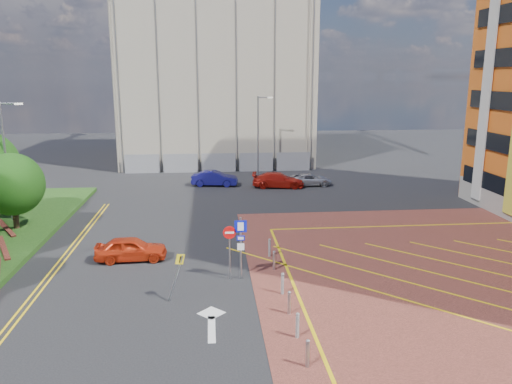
{
  "coord_description": "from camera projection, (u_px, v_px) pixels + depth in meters",
  "views": [
    {
      "loc": [
        -0.93,
        -22.31,
        9.86
      ],
      "look_at": [
        1.43,
        2.88,
        4.01
      ],
      "focal_mm": 35.0,
      "sensor_mm": 36.0,
      "label": 1
    }
  ],
  "objects": [
    {
      "name": "car_red_left",
      "position": [
        131.0,
        249.0,
        27.38
      ],
      "size": [
        3.94,
        1.72,
        1.32
      ],
      "primitive_type": "imported",
      "rotation": [
        0.0,
        0.0,
        1.61
      ],
      "color": "red",
      "rests_on": "ground"
    },
    {
      "name": "lamp_left_far",
      "position": [
        7.0,
        157.0,
        33.22
      ],
      "size": [
        1.53,
        0.16,
        8.0
      ],
      "color": "#9EA0A8",
      "rests_on": "grass_bed"
    },
    {
      "name": "construction_fence",
      "position": [
        228.0,
        162.0,
        52.91
      ],
      "size": [
        21.6,
        0.06,
        2.0
      ],
      "primitive_type": "cube",
      "color": "gray",
      "rests_on": "ground"
    },
    {
      "name": "car_silver_back",
      "position": [
        310.0,
        180.0,
        46.29
      ],
      "size": [
        4.05,
        1.91,
        1.12
      ],
      "primitive_type": "imported",
      "rotation": [
        0.0,
        0.0,
        1.59
      ],
      "color": "#ABAAB2",
      "rests_on": "ground"
    },
    {
      "name": "bollard_row",
      "position": [
        285.0,
        291.0,
        22.43
      ],
      "size": [
        0.14,
        11.14,
        0.9
      ],
      "color": "#9EA0A8",
      "rests_on": "forecourt"
    },
    {
      "name": "ground",
      "position": [
        232.0,
        287.0,
        23.95
      ],
      "size": [
        140.0,
        140.0,
        0.0
      ],
      "primitive_type": "plane",
      "color": "black",
      "rests_on": "ground"
    },
    {
      "name": "construction_building",
      "position": [
        216.0,
        67.0,
        60.27
      ],
      "size": [
        21.2,
        19.2,
        22.0
      ],
      "primitive_type": "cube",
      "color": "#B3A793",
      "rests_on": "ground"
    },
    {
      "name": "sign_cluster",
      "position": [
        237.0,
        242.0,
        24.49
      ],
      "size": [
        1.17,
        0.12,
        3.2
      ],
      "color": "#9EA0A8",
      "rests_on": "ground"
    },
    {
      "name": "tree_c",
      "position": [
        12.0,
        184.0,
        31.7
      ],
      "size": [
        4.0,
        4.0,
        4.9
      ],
      "color": "#3D2B1C",
      "rests_on": "grass_bed"
    },
    {
      "name": "car_blue_back",
      "position": [
        215.0,
        178.0,
        46.16
      ],
      "size": [
        4.39,
        2.05,
        1.39
      ],
      "primitive_type": "imported",
      "rotation": [
        0.0,
        0.0,
        1.43
      ],
      "color": "navy",
      "rests_on": "ground"
    },
    {
      "name": "warning_sign",
      "position": [
        177.0,
        271.0,
        22.17
      ],
      "size": [
        0.81,
        0.43,
        2.24
      ],
      "color": "#9EA0A8",
      "rests_on": "ground"
    },
    {
      "name": "forecourt",
      "position": [
        508.0,
        277.0,
        25.22
      ],
      "size": [
        26.0,
        26.0,
        0.02
      ],
      "primitive_type": "cube",
      "color": "brown",
      "rests_on": "ground"
    },
    {
      "name": "lamp_back",
      "position": [
        259.0,
        133.0,
        50.5
      ],
      "size": [
        1.53,
        0.16,
        8.0
      ],
      "color": "#9EA0A8",
      "rests_on": "ground"
    },
    {
      "name": "car_red_back",
      "position": [
        278.0,
        180.0,
        45.48
      ],
      "size": [
        4.92,
        2.53,
        1.37
      ],
      "primitive_type": "imported",
      "rotation": [
        0.0,
        0.0,
        1.44
      ],
      "color": "#A6170E",
      "rests_on": "ground"
    }
  ]
}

